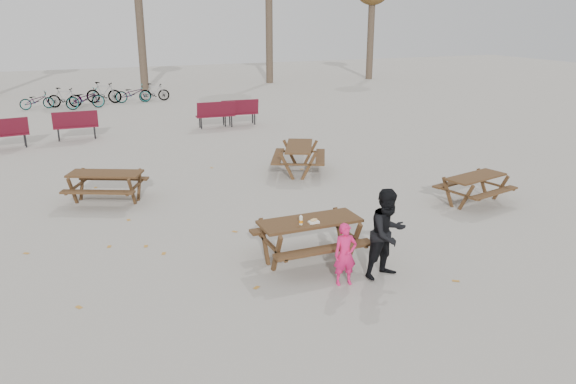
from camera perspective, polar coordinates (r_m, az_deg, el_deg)
name	(u,v)px	position (r m, az deg, el deg)	size (l,w,h in m)	color
ground	(309,260)	(10.22, 2.18, -6.93)	(80.00, 80.00, 0.00)	gray
main_picnic_table	(310,230)	(9.99, 2.22, -3.87)	(1.80, 1.45, 0.78)	#342112
food_tray	(314,222)	(9.78, 2.64, -3.07)	(0.18, 0.11, 0.04)	white
bread_roll	(314,220)	(9.76, 2.64, -2.84)	(0.14, 0.06, 0.05)	tan
soda_bottle	(301,221)	(9.68, 1.32, -2.93)	(0.07, 0.07, 0.17)	silver
child	(345,254)	(9.20, 5.83, -6.33)	(0.38, 0.25, 1.05)	#DD1B61
adult	(388,234)	(9.47, 10.09, -4.18)	(0.75, 0.59, 1.55)	black
picnic_table_east	(475,189)	(13.80, 18.43, 0.25)	(1.54, 1.24, 0.66)	#342112
picnic_table_north	(106,187)	(13.84, -17.96, 0.46)	(1.67, 1.34, 0.72)	#342112
picnic_table_far	(299,159)	(15.67, 1.13, 3.39)	(1.78, 1.43, 0.77)	#342112
park_bench_row	(141,120)	(21.35, -14.70, 7.05)	(9.96, 1.59, 1.03)	maroon
bicycle_row	(98,96)	(28.89, -18.76, 9.25)	(7.05, 2.43, 1.04)	black
fallen_leaves	(283,213)	(12.53, -0.54, -2.15)	(11.00, 11.00, 0.01)	#B67B2B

